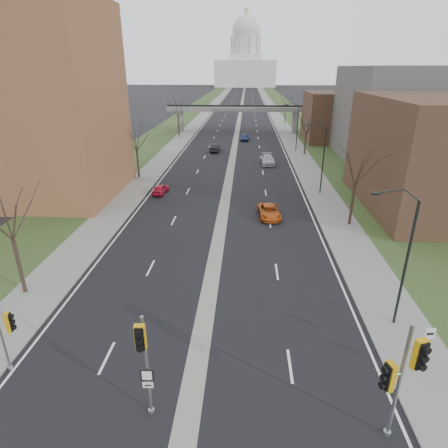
# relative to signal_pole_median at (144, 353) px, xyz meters

# --- Properties ---
(ground) EXTENTS (700.00, 700.00, 0.00)m
(ground) POSITION_rel_signal_pole_median_xyz_m (1.69, 1.62, -3.75)
(ground) COLOR black
(ground) RESTS_ON ground
(road_surface) EXTENTS (20.00, 600.00, 0.01)m
(road_surface) POSITION_rel_signal_pole_median_xyz_m (1.69, 151.62, -3.75)
(road_surface) COLOR black
(road_surface) RESTS_ON ground
(median_strip) EXTENTS (1.20, 600.00, 0.02)m
(median_strip) POSITION_rel_signal_pole_median_xyz_m (1.69, 151.62, -3.75)
(median_strip) COLOR gray
(median_strip) RESTS_ON ground
(sidewalk_right) EXTENTS (4.00, 600.00, 0.12)m
(sidewalk_right) POSITION_rel_signal_pole_median_xyz_m (13.69, 151.62, -3.69)
(sidewalk_right) COLOR gray
(sidewalk_right) RESTS_ON ground
(sidewalk_left) EXTENTS (4.00, 600.00, 0.12)m
(sidewalk_left) POSITION_rel_signal_pole_median_xyz_m (-10.31, 151.62, -3.69)
(sidewalk_left) COLOR gray
(sidewalk_left) RESTS_ON ground
(grass_verge_right) EXTENTS (8.00, 600.00, 0.10)m
(grass_verge_right) POSITION_rel_signal_pole_median_xyz_m (19.69, 151.62, -3.70)
(grass_verge_right) COLOR #253A1B
(grass_verge_right) RESTS_ON ground
(grass_verge_left) EXTENTS (8.00, 600.00, 0.10)m
(grass_verge_left) POSITION_rel_signal_pole_median_xyz_m (-16.31, 151.62, -3.70)
(grass_verge_left) COLOR #253A1B
(grass_verge_left) RESTS_ON ground
(apartment_building) EXTENTS (25.00, 16.00, 22.00)m
(apartment_building) POSITION_rel_signal_pole_median_xyz_m (-24.31, 31.62, 7.25)
(apartment_building) COLOR #935C3B
(apartment_building) RESTS_ON ground
(commercial_block_near) EXTENTS (16.00, 20.00, 12.00)m
(commercial_block_near) POSITION_rel_signal_pole_median_xyz_m (25.69, 29.62, 2.25)
(commercial_block_near) COLOR #4C3623
(commercial_block_near) RESTS_ON ground
(commercial_block_mid) EXTENTS (18.00, 22.00, 15.00)m
(commercial_block_mid) POSITION_rel_signal_pole_median_xyz_m (29.69, 53.62, 3.75)
(commercial_block_mid) COLOR #595651
(commercial_block_mid) RESTS_ON ground
(commercial_block_far) EXTENTS (14.00, 14.00, 10.00)m
(commercial_block_far) POSITION_rel_signal_pole_median_xyz_m (23.69, 71.62, 1.25)
(commercial_block_far) COLOR #4C3623
(commercial_block_far) RESTS_ON ground
(pedestrian_bridge) EXTENTS (34.00, 3.00, 6.45)m
(pedestrian_bridge) POSITION_rel_signal_pole_median_xyz_m (1.69, 81.62, 1.09)
(pedestrian_bridge) COLOR slate
(pedestrian_bridge) RESTS_ON ground
(capitol) EXTENTS (48.00, 42.00, 55.75)m
(capitol) POSITION_rel_signal_pole_median_xyz_m (1.69, 321.62, 14.85)
(capitol) COLOR silver
(capitol) RESTS_ON ground
(streetlight_near) EXTENTS (2.61, 0.20, 8.70)m
(streetlight_near) POSITION_rel_signal_pole_median_xyz_m (12.68, 7.62, 3.20)
(streetlight_near) COLOR black
(streetlight_near) RESTS_ON sidewalk_right
(streetlight_mid) EXTENTS (2.61, 0.20, 8.70)m
(streetlight_mid) POSITION_rel_signal_pole_median_xyz_m (12.68, 33.62, 3.20)
(streetlight_mid) COLOR black
(streetlight_mid) RESTS_ON sidewalk_right
(streetlight_far) EXTENTS (2.61, 0.20, 8.70)m
(streetlight_far) POSITION_rel_signal_pole_median_xyz_m (12.68, 59.62, 3.20)
(streetlight_far) COLOR black
(streetlight_far) RESTS_ON sidewalk_right
(tree_left_a) EXTENTS (7.20, 7.20, 9.40)m
(tree_left_a) POSITION_rel_signal_pole_median_xyz_m (-11.31, 9.62, 2.88)
(tree_left_a) COLOR #382B21
(tree_left_a) RESTS_ON sidewalk_left
(tree_left_b) EXTENTS (6.75, 6.75, 8.81)m
(tree_left_b) POSITION_rel_signal_pole_median_xyz_m (-11.31, 39.62, 2.48)
(tree_left_b) COLOR #382B21
(tree_left_b) RESTS_ON sidewalk_left
(tree_left_c) EXTENTS (7.65, 7.65, 9.99)m
(tree_left_c) POSITION_rel_signal_pole_median_xyz_m (-11.31, 73.62, 3.29)
(tree_left_c) COLOR #382B21
(tree_left_c) RESTS_ON sidewalk_left
(tree_right_a) EXTENTS (7.20, 7.20, 9.40)m
(tree_right_a) POSITION_rel_signal_pole_median_xyz_m (14.69, 23.62, 2.88)
(tree_right_a) COLOR #382B21
(tree_right_a) RESTS_ON sidewalk_right
(tree_right_b) EXTENTS (6.30, 6.30, 8.22)m
(tree_right_b) POSITION_rel_signal_pole_median_xyz_m (14.69, 56.62, 2.07)
(tree_right_b) COLOR #382B21
(tree_right_b) RESTS_ON sidewalk_right
(tree_right_c) EXTENTS (7.65, 7.65, 9.99)m
(tree_right_c) POSITION_rel_signal_pole_median_xyz_m (14.69, 96.62, 3.29)
(tree_right_c) COLOR #382B21
(tree_right_c) RESTS_ON sidewalk_right
(signal_pole_median) EXTENTS (0.62, 0.88, 5.38)m
(signal_pole_median) POSITION_rel_signal_pole_median_xyz_m (0.00, 0.00, 0.00)
(signal_pole_median) COLOR gray
(signal_pole_median) RESTS_ON ground
(signal_pole_right) EXTENTS (1.32, 0.98, 5.85)m
(signal_pole_right) POSITION_rel_signal_pole_median_xyz_m (10.35, -0.48, 0.08)
(signal_pole_right) COLOR gray
(signal_pole_right) RESTS_ON ground
(speed_limit_sign) EXTENTS (0.52, 0.10, 2.43)m
(speed_limit_sign) POSITION_rel_signal_pole_median_xyz_m (13.68, 3.98, -1.96)
(speed_limit_sign) COLOR black
(speed_limit_sign) RESTS_ON sidewalk_right
(car_left_near) EXTENTS (1.76, 3.69, 1.22)m
(car_left_near) POSITION_rel_signal_pole_median_xyz_m (-6.61, 32.57, -3.14)
(car_left_near) COLOR #AC132F
(car_left_near) RESTS_ON ground
(car_left_far) EXTENTS (1.64, 4.43, 1.45)m
(car_left_far) POSITION_rel_signal_pole_median_xyz_m (-1.88, 58.52, -3.03)
(car_left_far) COLOR black
(car_left_far) RESTS_ON ground
(car_right_near) EXTENTS (2.55, 4.81, 1.29)m
(car_right_near) POSITION_rel_signal_pole_median_xyz_m (6.68, 25.27, -3.11)
(car_right_near) COLOR #B84D13
(car_right_near) RESTS_ON ground
(car_right_mid) EXTENTS (2.29, 5.22, 1.49)m
(car_right_mid) POSITION_rel_signal_pole_median_xyz_m (7.65, 49.06, -3.01)
(car_right_mid) COLOR #A6A7AE
(car_right_mid) RESTS_ON ground
(car_right_far) EXTENTS (1.92, 4.32, 1.44)m
(car_right_far) POSITION_rel_signal_pole_median_xyz_m (3.69, 70.58, -3.03)
(car_right_far) COLOR navy
(car_right_far) RESTS_ON ground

